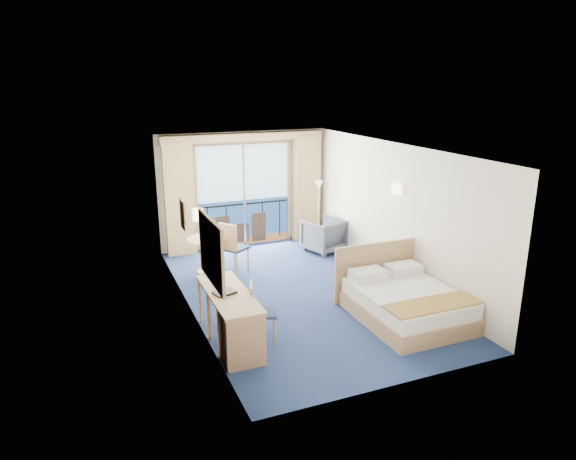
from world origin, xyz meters
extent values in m
plane|color=navy|center=(0.00, 0.00, 0.00)|extent=(6.50, 6.50, 0.00)
cube|color=white|center=(0.00, 3.26, 1.35)|extent=(4.00, 0.02, 2.70)
cube|color=white|center=(0.00, -3.26, 1.35)|extent=(4.00, 0.02, 2.70)
cube|color=white|center=(-2.01, 0.00, 1.35)|extent=(0.02, 6.50, 2.70)
cube|color=white|center=(2.01, 0.00, 1.35)|extent=(0.02, 6.50, 2.70)
cube|color=white|center=(0.00, 0.00, 2.71)|extent=(4.00, 6.50, 0.02)
cube|color=navy|center=(0.00, 3.22, 0.56)|extent=(2.20, 0.02, 1.08)
cube|color=#B8D7F2|center=(0.00, 3.22, 1.76)|extent=(2.20, 0.02, 1.32)
cube|color=#9E5531|center=(0.00, 3.22, 0.10)|extent=(2.20, 0.02, 0.20)
cube|color=black|center=(0.00, 3.22, 1.00)|extent=(2.20, 0.02, 0.04)
cube|color=tan|center=(0.00, 3.21, 2.46)|extent=(2.36, 0.03, 0.12)
cube|color=tan|center=(-1.15, 3.21, 1.20)|extent=(0.06, 0.03, 2.40)
cube|color=tan|center=(1.15, 3.21, 1.20)|extent=(0.06, 0.03, 2.40)
cube|color=silver|center=(0.00, 3.21, 1.20)|extent=(0.05, 0.02, 2.40)
cube|color=#352318|center=(0.35, 3.21, 0.40)|extent=(0.35, 0.02, 0.70)
cube|color=#352318|center=(-0.55, 3.21, 0.40)|extent=(0.35, 0.02, 0.70)
cube|color=#352318|center=(-0.05, 3.21, 0.30)|extent=(0.30, 0.02, 0.45)
cube|color=black|center=(-0.90, 3.22, 0.55)|extent=(0.02, 0.01, 0.90)
cube|color=black|center=(-0.45, 3.22, 0.55)|extent=(0.03, 0.01, 0.90)
cube|color=black|center=(0.00, 3.22, 0.55)|extent=(0.03, 0.01, 0.90)
cube|color=black|center=(0.45, 3.22, 0.55)|extent=(0.03, 0.01, 0.90)
cube|color=black|center=(0.90, 3.22, 0.55)|extent=(0.02, 0.01, 0.90)
cube|color=tan|center=(-1.55, 3.07, 1.28)|extent=(0.65, 0.22, 2.55)
cube|color=tan|center=(1.55, 3.07, 1.28)|extent=(0.65, 0.22, 2.55)
cube|color=tan|center=(0.00, 3.10, 2.58)|extent=(3.80, 0.25, 0.18)
cube|color=tan|center=(-1.98, -1.50, 1.55)|extent=(0.04, 1.25, 0.95)
cube|color=silver|center=(-1.95, -1.50, 1.55)|extent=(0.01, 1.12, 0.82)
cube|color=tan|center=(-1.98, 0.45, 1.60)|extent=(0.03, 0.42, 0.52)
cube|color=gray|center=(-1.96, 0.45, 1.60)|extent=(0.01, 0.34, 0.44)
cylinder|color=beige|center=(-1.94, -0.60, 1.85)|extent=(0.18, 0.18, 0.18)
cylinder|color=beige|center=(1.94, -0.15, 1.85)|extent=(0.18, 0.18, 0.18)
cube|color=tan|center=(1.22, -1.71, 0.14)|extent=(1.52, 1.90, 0.29)
cube|color=white|center=(1.22, -1.71, 0.40)|extent=(1.47, 1.85, 0.24)
cube|color=#B18044|center=(1.22, -2.33, 0.54)|extent=(1.50, 0.52, 0.03)
cube|color=white|center=(0.86, -1.03, 0.61)|extent=(0.59, 0.38, 0.17)
cube|color=white|center=(1.58, -1.03, 0.61)|extent=(0.59, 0.38, 0.17)
cube|color=tan|center=(1.22, -0.71, 0.52)|extent=(1.67, 0.06, 1.05)
cube|color=tan|center=(1.78, -0.27, 0.26)|extent=(0.39, 0.38, 0.52)
cube|color=silver|center=(1.74, -0.28, 0.56)|extent=(0.24, 0.21, 0.09)
imported|color=#41484F|center=(1.53, 2.03, 0.38)|extent=(1.03, 1.05, 0.77)
cylinder|color=silver|center=(1.61, 2.51, 0.01)|extent=(0.22, 0.22, 0.03)
cylinder|color=silver|center=(1.61, 2.51, 0.74)|extent=(0.02, 0.02, 1.47)
cone|color=#F0E9CC|center=(1.61, 2.51, 1.47)|extent=(0.20, 0.20, 0.18)
cube|color=tan|center=(-1.69, -1.31, 0.79)|extent=(0.59, 1.72, 0.04)
cube|color=tan|center=(-1.69, -1.91, 0.38)|extent=(0.56, 0.52, 0.76)
cylinder|color=tan|center=(-1.96, -1.10, 0.38)|extent=(0.05, 0.05, 0.76)
cylinder|color=tan|center=(-1.43, -1.10, 0.38)|extent=(0.05, 0.05, 0.76)
cylinder|color=tan|center=(-1.96, -0.51, 0.38)|extent=(0.05, 0.05, 0.76)
cylinder|color=tan|center=(-1.43, -0.51, 0.38)|extent=(0.05, 0.05, 0.76)
cube|color=#1E2C47|center=(-1.19, -1.42, 0.43)|extent=(0.50, 0.50, 0.05)
cube|color=tan|center=(-1.36, -1.36, 0.68)|extent=(0.17, 0.38, 0.46)
cylinder|color=tan|center=(-1.09, -1.62, 0.21)|extent=(0.03, 0.03, 0.42)
cylinder|color=tan|center=(-0.99, -1.33, 0.21)|extent=(0.03, 0.03, 0.42)
cylinder|color=tan|center=(-1.39, -1.52, 0.21)|extent=(0.03, 0.03, 0.42)
cylinder|color=tan|center=(-1.28, -1.22, 0.21)|extent=(0.03, 0.03, 0.42)
cube|color=black|center=(-1.76, -1.31, 0.82)|extent=(0.37, 0.31, 0.03)
cylinder|color=silver|center=(-1.78, -0.78, 0.84)|extent=(0.13, 0.13, 0.02)
cylinder|color=silver|center=(-1.78, -0.78, 1.04)|extent=(0.02, 0.02, 0.42)
cone|color=#F0E9CC|center=(-1.78, -0.78, 1.25)|extent=(0.12, 0.12, 0.11)
cylinder|color=tan|center=(-1.29, 1.70, 0.72)|extent=(0.82, 0.82, 0.04)
cylinder|color=tan|center=(-1.29, 1.70, 0.36)|extent=(0.08, 0.08, 0.72)
cylinder|color=tan|center=(-1.29, 1.70, 0.02)|extent=(0.45, 0.45, 0.03)
cube|color=#1E2C47|center=(-0.75, 1.53, 0.51)|extent=(0.64, 0.64, 0.05)
cube|color=tan|center=(-0.93, 1.41, 0.80)|extent=(0.29, 0.41, 0.55)
cylinder|color=tan|center=(-0.49, 1.48, 0.25)|extent=(0.04, 0.04, 0.49)
cylinder|color=tan|center=(-0.70, 1.79, 0.25)|extent=(0.04, 0.04, 0.49)
cylinder|color=tan|center=(-0.80, 1.27, 0.25)|extent=(0.04, 0.04, 0.49)
cylinder|color=tan|center=(-1.01, 1.58, 0.25)|extent=(0.04, 0.04, 0.49)
cube|color=#1E2C47|center=(-1.32, 1.12, 0.45)|extent=(0.52, 0.52, 0.05)
cube|color=tan|center=(-1.25, 1.30, 0.70)|extent=(0.39, 0.18, 0.48)
cylinder|color=tan|center=(-1.53, 1.03, 0.22)|extent=(0.03, 0.03, 0.43)
cylinder|color=tan|center=(-1.23, 0.91, 0.22)|extent=(0.03, 0.03, 0.43)
cylinder|color=tan|center=(-1.41, 1.34, 0.22)|extent=(0.03, 0.03, 0.43)
cylinder|color=tan|center=(-1.11, 1.22, 0.22)|extent=(0.03, 0.03, 0.43)
camera|label=1|loc=(-3.55, -8.12, 3.82)|focal=32.00mm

